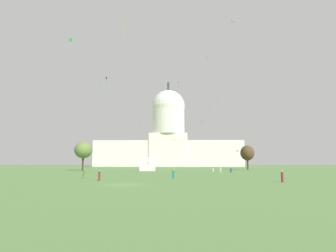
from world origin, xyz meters
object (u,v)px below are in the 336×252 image
object	(u,v)px
kite_red_mid	(202,122)
kite_pink_low	(198,153)
person_maroon_lawn_far_right	(99,176)
kite_green_high	(71,39)
person_olive_near_tree_east	(84,174)
event_tent	(148,164)
person_teal_lawn_far_left	(174,174)
kite_turquoise_high	(100,82)
tree_west_mid	(83,150)
person_maroon_back_center	(282,177)
tree_east_mid	(247,153)
kite_gold_mid	(209,103)
kite_orange_high	(207,57)
kite_magenta_mid	(138,124)
kite_black_high	(106,78)
kite_yellow_high	(123,29)
kite_blue_high	(178,83)
kite_gold_low	(237,151)
person_navy_deep_crowd	(231,170)
person_white_mid_left	(221,170)
kite_lime_low	(175,142)
capitol_building	(168,139)
kite_red_low	(130,154)
person_white_back_left	(213,170)
kite_cyan_low	(265,131)
kite_violet_mid	(219,98)
kite_white_high	(232,21)

from	to	relation	value
kite_red_mid	kite_pink_low	distance (m)	21.19
person_maroon_lawn_far_right	kite_green_high	distance (m)	59.16
person_olive_near_tree_east	event_tent	bearing A→B (deg)	108.47
person_teal_lawn_far_left	kite_turquoise_high	size ratio (longest dim) A/B	1.89
tree_west_mid	person_maroon_back_center	distance (m)	84.85
tree_east_mid	kite_green_high	world-z (taller)	kite_green_high
kite_gold_mid	kite_green_high	bearing A→B (deg)	114.21
kite_orange_high	kite_magenta_mid	xyz separation A→B (m)	(-36.11, 25.29, -28.37)
kite_turquoise_high	kite_black_high	distance (m)	25.35
kite_yellow_high	tree_west_mid	bearing A→B (deg)	-124.59
event_tent	kite_blue_high	xyz separation A→B (m)	(11.98, 46.65, 44.72)
kite_magenta_mid	kite_gold_low	distance (m)	55.69
event_tent	kite_turquoise_high	distance (m)	51.36
tree_west_mid	person_navy_deep_crowd	distance (m)	58.50
tree_west_mid	kite_gold_low	xyz separation A→B (m)	(67.62, 31.06, 0.94)
person_white_mid_left	kite_magenta_mid	xyz separation A→B (m)	(-34.96, 63.66, 24.00)
kite_lime_low	kite_gold_low	distance (m)	70.37
kite_red_mid	kite_black_high	xyz separation A→B (m)	(-56.14, -31.42, 20.28)
person_white_mid_left	person_navy_deep_crowd	size ratio (longest dim) A/B	1.13
kite_gold_mid	kite_magenta_mid	size ratio (longest dim) A/B	1.60
tree_west_mid	capitol_building	bearing A→B (deg)	76.06
kite_red_mid	kite_turquoise_high	distance (m)	77.27
event_tent	kite_red_low	size ratio (longest dim) A/B	1.96
kite_black_high	kite_green_high	distance (m)	68.06
person_white_back_left	person_teal_lawn_far_left	bearing A→B (deg)	153.75
person_maroon_lawn_far_right	person_white_mid_left	world-z (taller)	person_maroon_lawn_far_right
kite_pink_low	kite_green_high	bearing A→B (deg)	169.76
kite_turquoise_high	kite_pink_low	world-z (taller)	kite_turquoise_high
kite_red_mid	tree_east_mid	bearing A→B (deg)	125.98
tree_west_mid	kite_magenta_mid	distance (m)	49.84
capitol_building	event_tent	distance (m)	131.58
tree_east_mid	person_maroon_lawn_far_right	size ratio (longest dim) A/B	6.11
kite_magenta_mid	capitol_building	bearing A→B (deg)	-179.79
person_olive_near_tree_east	kite_pink_low	xyz separation A→B (m)	(33.23, 134.33, 8.81)
capitol_building	person_white_mid_left	world-z (taller)	capitol_building
tree_west_mid	kite_cyan_low	size ratio (longest dim) A/B	7.17
person_teal_lawn_far_left	kite_yellow_high	distance (m)	51.85
kite_gold_mid	kite_gold_low	size ratio (longest dim) A/B	0.66
kite_gold_mid	kite_green_high	size ratio (longest dim) A/B	2.08
event_tent	kite_turquoise_high	bearing A→B (deg)	133.19
person_white_mid_left	person_maroon_lawn_far_right	bearing A→B (deg)	28.61
person_maroon_lawn_far_right	kite_red_mid	bearing A→B (deg)	41.37
kite_violet_mid	kite_pink_low	bearing A→B (deg)	80.27
event_tent	kite_violet_mid	distance (m)	36.35
kite_white_high	kite_red_mid	bearing A→B (deg)	-166.35
person_teal_lawn_far_left	kite_orange_high	size ratio (longest dim) A/B	2.11
tree_east_mid	capitol_building	bearing A→B (deg)	108.89
person_white_back_left	kite_pink_low	world-z (taller)	kite_pink_low
capitol_building	tree_west_mid	bearing A→B (deg)	-103.94
capitol_building	kite_green_high	bearing A→B (deg)	-100.51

